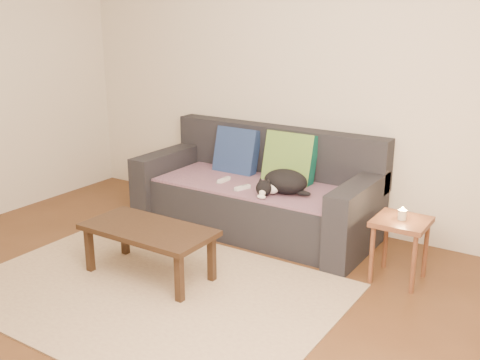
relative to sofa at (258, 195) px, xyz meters
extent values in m
plane|color=brown|center=(0.00, -1.57, -0.31)|extent=(4.50, 4.50, 0.00)
cube|color=beige|center=(0.00, 0.43, 0.99)|extent=(4.50, 0.04, 2.60)
cube|color=#232328|center=(0.00, -0.07, -0.10)|extent=(1.70, 0.78, 0.42)
cube|color=#232328|center=(0.00, 0.33, 0.34)|extent=(2.10, 0.18, 0.45)
cube|color=#232328|center=(-0.95, -0.07, -0.01)|extent=(0.20, 0.90, 0.60)
cube|color=#232328|center=(0.95, -0.07, -0.01)|extent=(0.20, 0.90, 0.60)
cube|color=#382443|center=(0.00, -0.09, 0.12)|extent=(1.66, 0.74, 0.02)
cube|color=navy|center=(-0.34, 0.17, 0.32)|extent=(0.42, 0.21, 0.43)
cube|color=#0C5242|center=(0.21, 0.17, 0.32)|extent=(0.46, 0.22, 0.47)
ellipsoid|color=black|center=(0.36, -0.17, 0.23)|extent=(0.45, 0.41, 0.20)
sphere|color=black|center=(0.26, -0.34, 0.20)|extent=(0.17, 0.17, 0.13)
sphere|color=white|center=(0.27, -0.39, 0.18)|extent=(0.07, 0.07, 0.05)
ellipsoid|color=black|center=(0.53, -0.20, 0.17)|extent=(0.16, 0.11, 0.04)
cube|color=white|center=(-0.24, -0.18, 0.15)|extent=(0.04, 0.15, 0.03)
cube|color=white|center=(0.02, -0.28, 0.15)|extent=(0.08, 0.15, 0.03)
cube|color=brown|center=(1.37, -0.31, 0.14)|extent=(0.37, 0.37, 0.04)
cylinder|color=brown|center=(1.22, -0.46, -0.10)|extent=(0.03, 0.03, 0.43)
cylinder|color=brown|center=(1.52, -0.46, -0.10)|extent=(0.03, 0.03, 0.43)
cylinder|color=brown|center=(1.22, -0.17, -0.10)|extent=(0.03, 0.03, 0.43)
cylinder|color=brown|center=(1.52, -0.17, -0.10)|extent=(0.03, 0.03, 0.43)
cylinder|color=beige|center=(1.37, -0.31, 0.19)|extent=(0.06, 0.06, 0.07)
sphere|color=#FFBF59|center=(1.37, -0.31, 0.23)|extent=(0.02, 0.02, 0.02)
cube|color=tan|center=(0.00, -1.42, -0.30)|extent=(2.50, 1.80, 0.01)
cube|color=#301E12|center=(-0.16, -1.25, 0.06)|extent=(0.96, 0.48, 0.04)
cube|color=#301E12|center=(-0.58, -1.44, -0.14)|extent=(0.05, 0.05, 0.35)
cube|color=#301E12|center=(0.26, -1.44, -0.14)|extent=(0.05, 0.05, 0.35)
cube|color=#301E12|center=(-0.58, -1.07, -0.14)|extent=(0.05, 0.05, 0.35)
cube|color=#301E12|center=(0.26, -1.07, -0.14)|extent=(0.05, 0.05, 0.35)
camera|label=1|loc=(2.42, -4.03, 1.56)|focal=42.00mm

